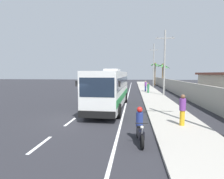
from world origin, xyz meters
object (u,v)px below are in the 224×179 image
(pedestrian_far_walk, at_px, (146,86))
(utility_pole_mid, at_px, (165,62))
(palm_nearest, at_px, (163,70))
(pedestrian_near_kerb, at_px, (182,109))
(coach_bus_foreground, at_px, (110,88))
(palm_second, at_px, (155,69))
(pedestrian_midwalk, at_px, (148,88))
(motorcycle_beside_bus, at_px, (140,128))
(utility_pole_far, at_px, (154,65))

(pedestrian_far_walk, bearing_deg, utility_pole_mid, 77.07)
(palm_nearest, bearing_deg, pedestrian_near_kerb, -96.74)
(coach_bus_foreground, relative_size, palm_second, 1.80)
(palm_nearest, bearing_deg, utility_pole_mid, -98.10)
(pedestrian_near_kerb, bearing_deg, palm_nearest, 169.55)
(pedestrian_midwalk, relative_size, palm_second, 0.26)
(palm_nearest, relative_size, palm_second, 0.91)
(pedestrian_near_kerb, bearing_deg, pedestrian_midwalk, 178.12)
(pedestrian_near_kerb, xyz_separation_m, pedestrian_far_walk, (-0.81, 20.38, -0.04))
(palm_nearest, xyz_separation_m, palm_second, (-1.06, 6.01, 0.43))
(utility_pole_mid, relative_size, palm_nearest, 1.67)
(pedestrian_near_kerb, distance_m, pedestrian_midwalk, 17.70)
(pedestrian_far_walk, relative_size, utility_pole_mid, 0.19)
(utility_pole_mid, relative_size, palm_second, 1.52)
(motorcycle_beside_bus, height_order, palm_nearest, palm_nearest)
(coach_bus_foreground, distance_m, motorcycle_beside_bus, 8.53)
(pedestrian_far_walk, xyz_separation_m, palm_second, (3.53, 17.61, 3.23))
(palm_nearest, bearing_deg, motorcycle_beside_bus, -100.35)
(palm_nearest, height_order, palm_second, palm_second)
(motorcycle_beside_bus, height_order, palm_second, palm_second)
(palm_second, bearing_deg, utility_pole_mid, -93.33)
(pedestrian_far_walk, relative_size, palm_nearest, 0.32)
(utility_pole_far, bearing_deg, palm_second, 80.17)
(pedestrian_far_walk, bearing_deg, pedestrian_midwalk, 58.86)
(coach_bus_foreground, distance_m, utility_pole_far, 27.61)
(motorcycle_beside_bus, distance_m, utility_pole_far, 35.23)
(coach_bus_foreground, height_order, motorcycle_beside_bus, coach_bus_foreground)
(coach_bus_foreground, relative_size, pedestrian_far_walk, 6.14)
(motorcycle_beside_bus, height_order, pedestrian_far_walk, pedestrian_far_walk)
(pedestrian_midwalk, distance_m, utility_pole_far, 15.21)
(pedestrian_midwalk, bearing_deg, palm_nearest, 37.11)
(motorcycle_beside_bus, height_order, pedestrian_near_kerb, pedestrian_near_kerb)
(pedestrian_midwalk, height_order, utility_pole_far, utility_pole_far)
(utility_pole_far, distance_m, palm_nearest, 2.45)
(pedestrian_near_kerb, relative_size, pedestrian_far_walk, 1.04)
(coach_bus_foreground, relative_size, pedestrian_near_kerb, 5.91)
(pedestrian_far_walk, xyz_separation_m, utility_pole_far, (2.51, 11.75, 4.11))
(utility_pole_mid, height_order, utility_pole_far, utility_pole_far)
(pedestrian_far_walk, bearing_deg, motorcycle_beside_bus, 49.43)
(motorcycle_beside_bus, xyz_separation_m, utility_pole_far, (4.23, 34.68, 4.50))
(palm_nearest, bearing_deg, utility_pole_far, 175.67)
(utility_pole_far, bearing_deg, motorcycle_beside_bus, -96.96)
(palm_nearest, bearing_deg, pedestrian_midwalk, -106.92)
(motorcycle_beside_bus, distance_m, palm_nearest, 35.24)
(motorcycle_beside_bus, distance_m, pedestrian_near_kerb, 3.62)
(pedestrian_midwalk, bearing_deg, coach_bus_foreground, -145.82)
(motorcycle_beside_bus, xyz_separation_m, pedestrian_far_walk, (1.72, 22.93, 0.39))
(pedestrian_far_walk, xyz_separation_m, palm_nearest, (4.59, 11.60, 2.80))
(coach_bus_foreground, bearing_deg, pedestrian_midwalk, 70.15)
(motorcycle_beside_bus, relative_size, pedestrian_midwalk, 1.25)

